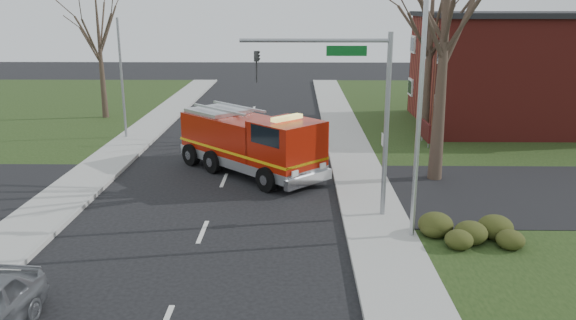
{
  "coord_description": "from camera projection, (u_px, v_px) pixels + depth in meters",
  "views": [
    {
      "loc": [
        3.27,
        -18.21,
        7.69
      ],
      "look_at": [
        2.96,
        2.3,
        2.0
      ],
      "focal_mm": 35.0,
      "sensor_mm": 36.0,
      "label": 1
    }
  ],
  "objects": [
    {
      "name": "streetlight_pole",
      "position": [
        418.0,
        107.0,
        17.85
      ],
      "size": [
        1.48,
        0.16,
        8.4
      ],
      "color": "#B7BABF",
      "rests_on": "ground"
    },
    {
      "name": "utility_pole_far",
      "position": [
        122.0,
        80.0,
        32.3
      ],
      "size": [
        0.14,
        0.14,
        7.0
      ],
      "primitive_type": "cylinder",
      "color": "gray",
      "rests_on": "ground"
    },
    {
      "name": "bare_tree_far",
      "position": [
        431.0,
        26.0,
        32.21
      ],
      "size": [
        5.25,
        5.25,
        10.5
      ],
      "color": "#382921",
      "rests_on": "ground"
    },
    {
      "name": "bare_tree_left",
      "position": [
        99.0,
        37.0,
        37.58
      ],
      "size": [
        4.5,
        4.5,
        9.0
      ],
      "color": "#382921",
      "rests_on": "ground"
    },
    {
      "name": "sidewalk_left",
      "position": [
        27.0,
        229.0,
        19.72
      ],
      "size": [
        2.4,
        80.0,
        0.15
      ],
      "primitive_type": "cube",
      "color": "#A1A09B",
      "rests_on": "ground"
    },
    {
      "name": "fire_engine",
      "position": [
        251.0,
        144.0,
        26.14
      ],
      "size": [
        7.25,
        7.3,
        3.1
      ],
      "rotation": [
        0.0,
        0.0,
        0.78
      ],
      "color": "#971606",
      "rests_on": "ground"
    },
    {
      "name": "bare_tree_near",
      "position": [
        446.0,
        12.0,
        23.31
      ],
      "size": [
        6.0,
        6.0,
        12.0
      ],
      "color": "#382921",
      "rests_on": "ground"
    },
    {
      "name": "health_center_sign",
      "position": [
        426.0,
        131.0,
        31.3
      ],
      "size": [
        0.12,
        2.0,
        1.4
      ],
      "color": "#430F10",
      "rests_on": "ground"
    },
    {
      "name": "traffic_signal_mast",
      "position": [
        351.0,
        92.0,
        19.76
      ],
      "size": [
        5.29,
        0.18,
        6.8
      ],
      "color": "gray",
      "rests_on": "ground"
    },
    {
      "name": "ground",
      "position": [
        203.0,
        232.0,
        19.65
      ],
      "size": [
        120.0,
        120.0,
        0.0
      ],
      "primitive_type": "plane",
      "color": "black",
      "rests_on": "ground"
    },
    {
      "name": "brick_building",
      "position": [
        543.0,
        70.0,
        35.74
      ],
      "size": [
        15.4,
        10.4,
        7.25
      ],
      "color": "maroon",
      "rests_on": "ground"
    },
    {
      "name": "sidewalk_right",
      "position": [
        380.0,
        231.0,
        19.54
      ],
      "size": [
        2.4,
        80.0,
        0.15
      ],
      "primitive_type": "cube",
      "color": "#A1A09B",
      "rests_on": "ground"
    },
    {
      "name": "hedge_corner",
      "position": [
        470.0,
        229.0,
        18.4
      ],
      "size": [
        2.8,
        2.0,
        0.9
      ],
      "primitive_type": "ellipsoid",
      "color": "#283312",
      "rests_on": "lawn_right"
    }
  ]
}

